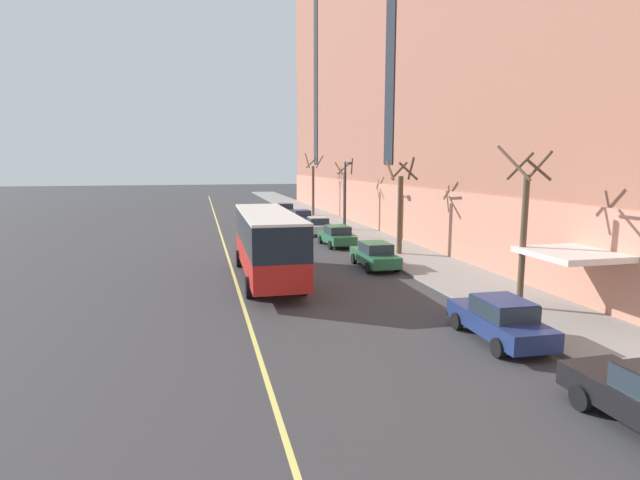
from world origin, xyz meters
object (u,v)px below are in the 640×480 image
Objects in this scene: city_bus at (267,241)px; parked_car_green_4 at (337,236)px; street_tree_mid_block at (400,205)px; street_lamp at (346,190)px; street_tree_far_uptown at (345,195)px; parked_car_green_3 at (375,255)px; street_tree_near_corner at (524,227)px; parked_car_darkgray_0 at (285,210)px; fire_hydrant at (317,220)px; street_tree_far_downtown at (313,186)px; parked_car_navy_2 at (301,217)px; parked_car_silver_6 at (318,226)px; parked_car_navy_5 at (500,319)px.

city_bus is 2.50× the size of parked_car_green_4.
street_tree_mid_block reaches higher than street_lamp.
street_tree_far_uptown is (9.59, 18.25, 1.17)m from city_bus.
parked_car_green_3 is 0.69× the size of street_tree_near_corner.
parked_car_darkgray_0 is 5.94× the size of fire_hydrant.
street_tree_far_downtown reaches higher than parked_car_darkgray_0.
parked_car_green_4 is 18.45m from street_tree_near_corner.
parked_car_darkgray_0 is at bearing 161.54° from street_tree_far_downtown.
parked_car_green_3 is 17.05m from street_tree_far_uptown.
parked_car_navy_2 and parked_car_green_3 have the same top height.
parked_car_green_4 is at bearing 99.50° from street_tree_near_corner.
street_lamp is at bearing -57.68° from parked_car_silver_6.
parked_car_darkgray_0 is 0.64× the size of street_tree_near_corner.
street_tree_near_corner is at bearing -90.05° from street_tree_far_uptown.
parked_car_darkgray_0 is at bearing 90.69° from parked_car_navy_2.
street_tree_far_uptown reaches higher than parked_car_green_3.
city_bus reaches higher than parked_car_green_4.
parked_car_silver_6 is (0.00, 6.35, -0.00)m from parked_car_green_4.
parked_car_darkgray_0 is at bearing 95.68° from street_lamp.
street_tree_far_downtown is at bearing 81.97° from parked_car_green_4.
parked_car_green_4 and parked_car_navy_5 have the same top height.
street_tree_far_uptown is at bearing -77.44° from parked_car_darkgray_0.
street_tree_near_corner is 21.62m from street_lamp.
fire_hydrant is at bearing -99.80° from street_tree_far_downtown.
parked_car_navy_5 is 0.73× the size of street_lamp.
parked_car_navy_5 is at bearing -90.06° from parked_car_green_3.
street_tree_far_downtown reaches higher than street_tree_far_uptown.
fire_hydrant is at bearing 87.32° from parked_car_navy_5.
parked_car_navy_2 is 1.70m from fire_hydrant.
parked_car_silver_6 is at bearing 68.06° from city_bus.
city_bus is at bearing -109.30° from fire_hydrant.
street_tree_near_corner reaches higher than street_tree_far_uptown.
city_bus is 1.77× the size of street_tree_mid_block.
parked_car_navy_2 is (6.53, 23.44, -1.33)m from city_bus.
street_tree_far_downtown is 1.17× the size of street_lamp.
street_tree_far_uptown reaches higher than parked_car_green_4.
street_tree_mid_block is (3.04, -4.86, 2.61)m from parked_car_green_4.
street_tree_near_corner is 31.66m from fire_hydrant.
parked_car_green_3 and parked_car_navy_5 have the same top height.
street_tree_mid_block is at bearing -83.39° from parked_car_darkgray_0.
parked_car_green_3 is 6.43× the size of fire_hydrant.
street_tree_far_uptown is (3.00, 29.41, 2.49)m from parked_car_navy_5.
city_bus is 15.99m from street_lamp.
parked_car_navy_2 is at bearing 90.18° from parked_car_green_3.
parked_car_green_3 is 0.71× the size of street_tree_far_uptown.
parked_car_green_3 is (6.60, 1.64, -1.33)m from city_bus.
street_lamp reaches higher than fire_hydrant.
parked_car_navy_5 and parked_car_silver_6 have the same top height.
street_tree_mid_block reaches higher than parked_car_green_3.
fire_hydrant is at bearing 90.58° from street_lamp.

